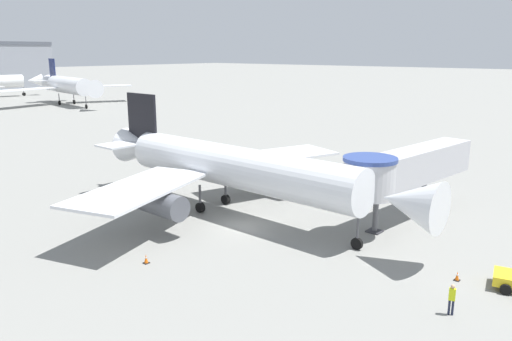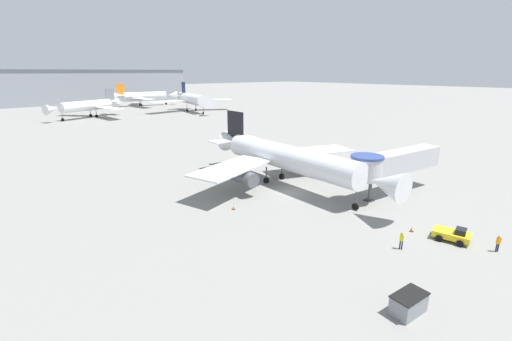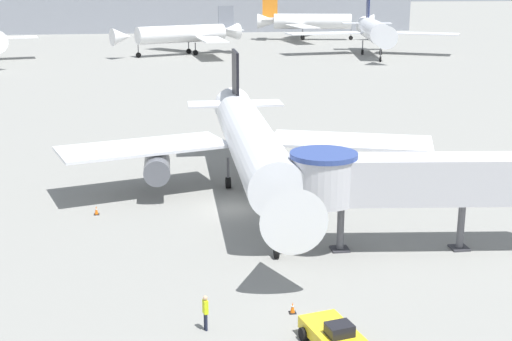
# 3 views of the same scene
# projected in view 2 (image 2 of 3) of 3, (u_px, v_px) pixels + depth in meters

# --- Properties ---
(ground_plane) EXTENTS (800.00, 800.00, 0.00)m
(ground_plane) POSITION_uv_depth(u_px,v_px,m) (290.00, 193.00, 48.04)
(ground_plane) COLOR gray
(main_airplane) EXTENTS (30.26, 33.81, 9.87)m
(main_airplane) POSITION_uv_depth(u_px,v_px,m) (285.00, 158.00, 50.23)
(main_airplane) COLOR silver
(main_airplane) RESTS_ON ground_plane
(jet_bridge) EXTENTS (16.49, 4.96, 6.25)m
(jet_bridge) POSITION_uv_depth(u_px,v_px,m) (391.00, 163.00, 45.76)
(jet_bridge) COLOR #B7B7BC
(jet_bridge) RESTS_ON ground_plane
(pushback_tug_yellow) EXTENTS (2.75, 3.66, 1.46)m
(pushback_tug_yellow) POSITION_uv_depth(u_px,v_px,m) (453.00, 234.00, 34.26)
(pushback_tug_yellow) COLOR yellow
(pushback_tug_yellow) RESTS_ON ground_plane
(service_container_gray) EXTENTS (2.84, 1.76, 1.48)m
(service_container_gray) POSITION_uv_depth(u_px,v_px,m) (408.00, 303.00, 23.91)
(service_container_gray) COLOR gray
(service_container_gray) RESTS_ON ground_plane
(traffic_cone_port_wing) EXTENTS (0.39, 0.39, 0.64)m
(traffic_cone_port_wing) POSITION_uv_depth(u_px,v_px,m) (233.00, 207.00, 42.07)
(traffic_cone_port_wing) COLOR black
(traffic_cone_port_wing) RESTS_ON ground_plane
(traffic_cone_starboard_wing) EXTENTS (0.51, 0.51, 0.83)m
(traffic_cone_starboard_wing) POSITION_uv_depth(u_px,v_px,m) (333.00, 169.00, 58.38)
(traffic_cone_starboard_wing) COLOR black
(traffic_cone_starboard_wing) RESTS_ON ground_plane
(traffic_cone_near_nose) EXTENTS (0.36, 0.36, 0.60)m
(traffic_cone_near_nose) POSITION_uv_depth(u_px,v_px,m) (412.00, 229.00, 36.27)
(traffic_cone_near_nose) COLOR black
(traffic_cone_near_nose) RESTS_ON ground_plane
(ground_crew_marshaller) EXTENTS (0.38, 0.35, 1.72)m
(ground_crew_marshaller) POSITION_uv_depth(u_px,v_px,m) (498.00, 242.00, 31.97)
(ground_crew_marshaller) COLOR #1E2338
(ground_crew_marshaller) RESTS_ON ground_plane
(ground_crew_wing_walker) EXTENTS (0.28, 0.38, 1.80)m
(ground_crew_wing_walker) POSITION_uv_depth(u_px,v_px,m) (402.00, 239.00, 32.45)
(ground_crew_wing_walker) COLOR #1E2338
(ground_crew_wing_walker) RESTS_ON ground_plane
(background_jet_orange_tail) EXTENTS (30.41, 31.14, 10.80)m
(background_jet_orange_tail) POSITION_uv_depth(u_px,v_px,m) (144.00, 96.00, 169.02)
(background_jet_orange_tail) COLOR white
(background_jet_orange_tail) RESTS_ON ground_plane
(background_jet_gray_tail) EXTENTS (28.23, 29.92, 10.03)m
(background_jet_gray_tail) POSITION_uv_depth(u_px,v_px,m) (88.00, 106.00, 124.40)
(background_jet_gray_tail) COLOR white
(background_jet_gray_tail) RESTS_ON ground_plane
(background_jet_navy_tail) EXTENTS (36.75, 32.44, 11.95)m
(background_jet_navy_tail) POSITION_uv_depth(u_px,v_px,m) (193.00, 99.00, 143.26)
(background_jet_navy_tail) COLOR silver
(background_jet_navy_tail) RESTS_ON ground_plane
(terminal_building) EXTENTS (165.73, 23.05, 17.37)m
(terminal_building) POSITION_uv_depth(u_px,v_px,m) (22.00, 88.00, 168.15)
(terminal_building) COLOR gray
(terminal_building) RESTS_ON ground_plane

